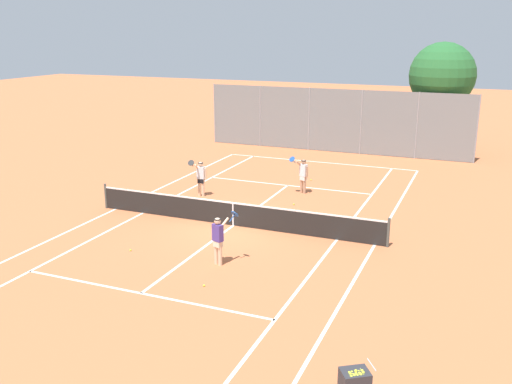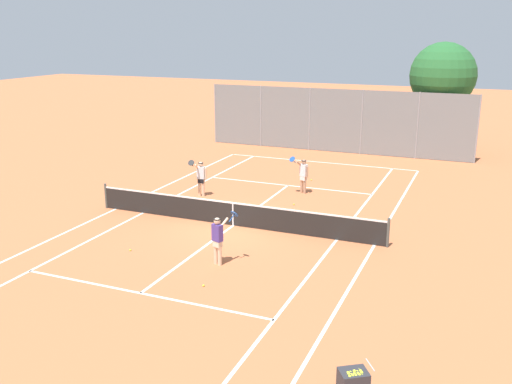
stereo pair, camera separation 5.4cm
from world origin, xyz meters
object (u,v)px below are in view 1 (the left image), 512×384
(player_far_left, at_px, (201,176))
(loose_tennis_ball_3, at_px, (294,204))
(tennis_net, at_px, (233,213))
(loose_tennis_ball_2, at_px, (204,286))
(tree_behind_left, at_px, (441,77))
(player_near_side, at_px, (218,238))
(loose_tennis_ball_4, at_px, (366,229))
(player_far_right, at_px, (303,174))
(loose_tennis_ball_1, at_px, (130,250))
(loose_tennis_ball_0, at_px, (311,180))

(player_far_left, distance_m, loose_tennis_ball_3, 4.47)
(tennis_net, relative_size, loose_tennis_ball_2, 181.82)
(loose_tennis_ball_2, height_order, tree_behind_left, tree_behind_left)
(player_near_side, height_order, loose_tennis_ball_4, player_near_side)
(player_near_side, distance_m, player_far_right, 9.03)
(tennis_net, bearing_deg, player_near_side, -72.50)
(tennis_net, bearing_deg, loose_tennis_ball_2, -74.46)
(loose_tennis_ball_1, distance_m, tree_behind_left, 22.73)
(tennis_net, relative_size, player_far_right, 6.76)
(player_far_left, xyz_separation_m, loose_tennis_ball_3, (4.37, 0.30, -0.89))
(player_near_side, xyz_separation_m, tree_behind_left, (4.71, 20.65, 3.70))
(player_near_side, relative_size, loose_tennis_ball_2, 26.88)
(player_near_side, bearing_deg, loose_tennis_ball_3, 88.62)
(loose_tennis_ball_3, height_order, loose_tennis_ball_4, same)
(player_far_left, xyz_separation_m, loose_tennis_ball_2, (4.53, -8.45, -0.89))
(player_far_left, bearing_deg, loose_tennis_ball_2, -61.83)
(loose_tennis_ball_1, xyz_separation_m, tree_behind_left, (8.03, 20.77, 4.59))
(loose_tennis_ball_0, distance_m, loose_tennis_ball_1, 11.88)
(tennis_net, height_order, loose_tennis_ball_3, tennis_net)
(tree_behind_left, bearing_deg, loose_tennis_ball_2, -101.11)
(player_near_side, height_order, loose_tennis_ball_2, player_near_side)
(loose_tennis_ball_0, distance_m, loose_tennis_ball_4, 7.46)
(loose_tennis_ball_0, height_order, loose_tennis_ball_2, same)
(loose_tennis_ball_2, bearing_deg, tree_behind_left, 78.89)
(loose_tennis_ball_1, distance_m, loose_tennis_ball_3, 8.01)
(player_far_left, relative_size, tree_behind_left, 0.27)
(loose_tennis_ball_0, xyz_separation_m, loose_tennis_ball_2, (0.70, -13.05, 0.00))
(loose_tennis_ball_0, relative_size, loose_tennis_ball_3, 1.00)
(player_far_right, xyz_separation_m, loose_tennis_ball_2, (0.38, -10.69, -0.89))
(tennis_net, relative_size, loose_tennis_ball_1, 181.82)
(player_near_side, distance_m, loose_tennis_ball_4, 6.44)
(tennis_net, relative_size, loose_tennis_ball_3, 181.82)
(player_far_left, height_order, player_far_right, same)
(loose_tennis_ball_3, bearing_deg, loose_tennis_ball_0, 97.19)
(loose_tennis_ball_1, relative_size, loose_tennis_ball_3, 1.00)
(tennis_net, bearing_deg, player_far_right, 78.51)
(loose_tennis_ball_4, bearing_deg, player_near_side, -125.92)
(loose_tennis_ball_0, bearing_deg, loose_tennis_ball_1, -104.37)
(player_far_left, bearing_deg, loose_tennis_ball_0, 50.23)
(loose_tennis_ball_0, bearing_deg, loose_tennis_ball_3, -82.81)
(tennis_net, xyz_separation_m, loose_tennis_ball_0, (0.78, 7.75, -0.48))
(loose_tennis_ball_1, relative_size, loose_tennis_ball_2, 1.00)
(player_far_right, relative_size, loose_tennis_ball_2, 26.88)
(loose_tennis_ball_2, xyz_separation_m, loose_tennis_ball_3, (-0.16, 8.75, 0.00))
(player_near_side, distance_m, loose_tennis_ball_3, 7.15)
(loose_tennis_ball_2, bearing_deg, player_far_right, 92.03)
(loose_tennis_ball_2, relative_size, tree_behind_left, 0.01)
(tennis_net, xyz_separation_m, player_near_side, (1.15, -3.64, 0.42))
(loose_tennis_ball_0, distance_m, loose_tennis_ball_3, 4.34)
(loose_tennis_ball_2, relative_size, loose_tennis_ball_4, 1.00)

